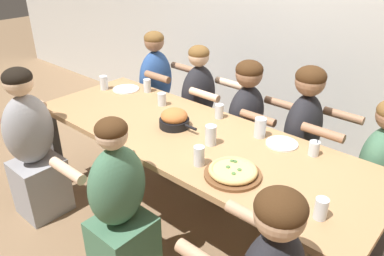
# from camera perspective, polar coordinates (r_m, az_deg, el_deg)

# --- Properties ---
(ground_plane) EXTENTS (18.00, 18.00, 0.00)m
(ground_plane) POSITION_cam_1_polar(r_m,az_deg,el_deg) (2.95, 0.00, -14.15)
(ground_plane) COLOR #896B4C
(ground_plane) RESTS_ON ground
(dining_table) EXTENTS (2.52, 0.88, 0.76)m
(dining_table) POSITION_cam_1_polar(r_m,az_deg,el_deg) (2.55, 0.00, -2.45)
(dining_table) COLOR tan
(dining_table) RESTS_ON ground
(pizza_board_main) EXTENTS (0.32, 0.32, 0.05)m
(pizza_board_main) POSITION_cam_1_polar(r_m,az_deg,el_deg) (2.10, 6.23, -6.67)
(pizza_board_main) COLOR brown
(pizza_board_main) RESTS_ON dining_table
(skillet_bowl) EXTENTS (0.31, 0.21, 0.13)m
(skillet_bowl) POSITION_cam_1_polar(r_m,az_deg,el_deg) (2.60, -2.71, 1.40)
(skillet_bowl) COLOR black
(skillet_bowl) RESTS_ON dining_table
(empty_plate_a) EXTENTS (0.20, 0.20, 0.02)m
(empty_plate_a) POSITION_cam_1_polar(r_m,az_deg,el_deg) (2.47, 13.53, -2.33)
(empty_plate_a) COLOR white
(empty_plate_a) RESTS_ON dining_table
(empty_plate_b) EXTENTS (0.23, 0.23, 0.02)m
(empty_plate_b) POSITION_cam_1_polar(r_m,az_deg,el_deg) (3.33, -10.03, 5.86)
(empty_plate_b) COLOR white
(empty_plate_b) RESTS_ON dining_table
(cocktail_glass_blue) EXTENTS (0.06, 0.06, 0.11)m
(cocktail_glass_blue) POSITION_cam_1_polar(r_m,az_deg,el_deg) (2.39, 18.09, -3.06)
(cocktail_glass_blue) COLOR silver
(cocktail_glass_blue) RESTS_ON dining_table
(drinking_glass_a) EXTENTS (0.06, 0.06, 0.11)m
(drinking_glass_a) POSITION_cam_1_polar(r_m,az_deg,el_deg) (3.24, -6.83, 6.33)
(drinking_glass_a) COLOR silver
(drinking_glass_a) RESTS_ON dining_table
(drinking_glass_b) EXTENTS (0.06, 0.06, 0.11)m
(drinking_glass_b) POSITION_cam_1_polar(r_m,az_deg,el_deg) (2.74, 4.16, 2.42)
(drinking_glass_b) COLOR silver
(drinking_glass_b) RESTS_ON dining_table
(drinking_glass_c) EXTENTS (0.07, 0.07, 0.13)m
(drinking_glass_c) POSITION_cam_1_polar(r_m,az_deg,el_deg) (2.38, 2.88, -1.10)
(drinking_glass_c) COLOR silver
(drinking_glass_c) RESTS_ON dining_table
(drinking_glass_d) EXTENTS (0.06, 0.06, 0.12)m
(drinking_glass_d) POSITION_cam_1_polar(r_m,az_deg,el_deg) (2.17, 1.09, -4.45)
(drinking_glass_d) COLOR silver
(drinking_glass_d) RESTS_ON dining_table
(drinking_glass_e) EXTENTS (0.07, 0.07, 0.10)m
(drinking_glass_e) POSITION_cam_1_polar(r_m,az_deg,el_deg) (2.96, -4.61, 4.31)
(drinking_glass_e) COLOR silver
(drinking_glass_e) RESTS_ON dining_table
(drinking_glass_f) EXTENTS (0.07, 0.07, 0.12)m
(drinking_glass_f) POSITION_cam_1_polar(r_m,az_deg,el_deg) (3.36, -13.28, 6.73)
(drinking_glass_f) COLOR silver
(drinking_glass_f) RESTS_ON dining_table
(drinking_glass_g) EXTENTS (0.08, 0.08, 0.13)m
(drinking_glass_g) POSITION_cam_1_polar(r_m,az_deg,el_deg) (2.50, 10.35, 0.05)
(drinking_glass_g) COLOR silver
(drinking_glass_g) RESTS_ON dining_table
(drinking_glass_h) EXTENTS (0.06, 0.06, 0.11)m
(drinking_glass_h) POSITION_cam_1_polar(r_m,az_deg,el_deg) (1.89, 19.07, -11.54)
(drinking_glass_h) COLOR silver
(drinking_glass_h) RESTS_ON dining_table
(diner_far_left) EXTENTS (0.51, 0.40, 1.19)m
(diner_far_left) POSITION_cam_1_polar(r_m,az_deg,el_deg) (3.70, -5.36, 4.60)
(diner_far_left) COLOR #2D5193
(diner_far_left) RESTS_ON ground
(diner_near_left) EXTENTS (0.51, 0.40, 1.18)m
(diner_near_left) POSITION_cam_1_polar(r_m,az_deg,el_deg) (3.00, -23.05, -3.22)
(diner_near_left) COLOR #99999E
(diner_near_left) RESTS_ON ground
(diner_far_midleft) EXTENTS (0.51, 0.40, 1.15)m
(diner_far_midleft) POSITION_cam_1_polar(r_m,az_deg,el_deg) (3.36, 1.02, 1.99)
(diner_far_midleft) COLOR #232328
(diner_far_midleft) RESTS_ON ground
(diner_near_center) EXTENTS (0.51, 0.40, 1.12)m
(diner_near_center) POSITION_cam_1_polar(r_m,az_deg,el_deg) (2.28, -10.92, -12.71)
(diner_near_center) COLOR #477556
(diner_near_center) RESTS_ON ground
(diner_far_right) EXTENTS (0.51, 0.40, 1.08)m
(diner_far_right) POSITION_cam_1_polar(r_m,az_deg,el_deg) (2.78, 26.03, -7.63)
(diner_far_right) COLOR #477556
(diner_far_right) RESTS_ON ground
(diner_far_center) EXTENTS (0.51, 0.40, 1.13)m
(diner_far_center) POSITION_cam_1_polar(r_m,az_deg,el_deg) (3.09, 8.17, -0.57)
(diner_far_center) COLOR #232328
(diner_far_center) RESTS_ON ground
(diner_far_midright) EXTENTS (0.51, 0.40, 1.18)m
(diner_far_midright) POSITION_cam_1_polar(r_m,az_deg,el_deg) (2.88, 16.22, -3.05)
(diner_far_midright) COLOR #232328
(diner_far_midright) RESTS_ON ground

